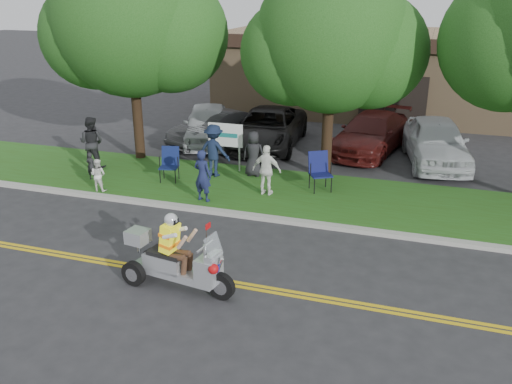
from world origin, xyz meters
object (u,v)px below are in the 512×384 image
(spectator_adult_left, at_px, (203,175))
(spectator_adult_right, at_px, (267,170))
(spectator_adult_mid, at_px, (92,142))
(parked_car_left, at_px, (215,128))
(parked_car_far_right, at_px, (436,141))
(parked_car_mid, at_px, (267,128))
(trike_scooter, at_px, (175,262))
(lawn_chair_a, at_px, (170,162))
(parked_car_far_left, at_px, (208,124))
(parked_car_right, at_px, (371,133))
(lawn_chair_b, at_px, (319,169))

(spectator_adult_left, height_order, spectator_adult_right, spectator_adult_left)
(spectator_adult_mid, bearing_deg, parked_car_left, -128.77)
(spectator_adult_right, bearing_deg, parked_car_far_right, -129.59)
(parked_car_mid, bearing_deg, trike_scooter, -87.29)
(spectator_adult_mid, relative_size, spectator_adult_right, 1.17)
(lawn_chair_a, xyz_separation_m, parked_car_left, (-0.38, 4.80, -0.04))
(lawn_chair_a, height_order, parked_car_mid, parked_car_mid)
(parked_car_far_left, bearing_deg, parked_car_mid, -14.17)
(trike_scooter, bearing_deg, parked_car_right, 85.43)
(trike_scooter, distance_m, spectator_adult_left, 4.82)
(parked_car_far_left, bearing_deg, lawn_chair_a, -101.65)
(trike_scooter, distance_m, spectator_adult_right, 5.72)
(spectator_adult_mid, bearing_deg, parked_car_far_left, -124.59)
(spectator_adult_left, relative_size, spectator_adult_mid, 0.86)
(trike_scooter, distance_m, parked_car_far_right, 12.05)
(spectator_adult_left, distance_m, spectator_adult_mid, 5.25)
(trike_scooter, height_order, parked_car_far_right, trike_scooter)
(parked_car_far_left, relative_size, parked_car_far_right, 0.95)
(parked_car_right, bearing_deg, lawn_chair_b, -89.27)
(parked_car_mid, xyz_separation_m, parked_car_right, (4.07, 0.54, -0.02))
(spectator_adult_mid, height_order, parked_car_right, spectator_adult_mid)
(lawn_chair_b, relative_size, parked_car_left, 0.29)
(parked_car_left, xyz_separation_m, parked_car_mid, (2.14, 0.40, 0.07))
(lawn_chair_a, relative_size, parked_car_left, 0.27)
(trike_scooter, bearing_deg, lawn_chair_a, 125.88)
(spectator_adult_left, xyz_separation_m, parked_car_left, (-2.16, 6.19, -0.20))
(lawn_chair_b, distance_m, spectator_adult_right, 1.72)
(parked_car_mid, height_order, parked_car_right, parked_car_mid)
(spectator_adult_right, distance_m, parked_car_mid, 5.75)
(lawn_chair_b, relative_size, parked_car_mid, 0.22)
(spectator_adult_mid, relative_size, parked_car_left, 0.44)
(parked_car_mid, bearing_deg, parked_car_far_right, -7.01)
(trike_scooter, bearing_deg, parked_car_left, 116.37)
(parked_car_mid, relative_size, parked_car_right, 1.07)
(trike_scooter, height_order, lawn_chair_a, trike_scooter)
(spectator_adult_left, bearing_deg, parked_car_far_left, -56.67)
(parked_car_far_left, xyz_separation_m, parked_car_right, (6.57, 0.80, -0.06))
(spectator_adult_right, relative_size, parked_car_mid, 0.28)
(spectator_adult_left, height_order, spectator_adult_mid, spectator_adult_mid)
(parked_car_mid, distance_m, parked_car_right, 4.11)
(parked_car_far_left, distance_m, parked_car_right, 6.62)
(trike_scooter, height_order, spectator_adult_left, trike_scooter)
(parked_car_far_right, bearing_deg, lawn_chair_a, -160.00)
(parked_car_far_left, bearing_deg, lawn_chair_b, -57.60)
(parked_car_left, bearing_deg, parked_car_mid, 34.77)
(spectator_adult_right, bearing_deg, lawn_chair_a, -1.66)
(parked_car_left, bearing_deg, spectator_adult_right, -29.19)
(spectator_adult_left, distance_m, parked_car_left, 6.56)
(parked_car_far_left, height_order, parked_car_left, parked_car_far_left)
(spectator_adult_right, bearing_deg, trike_scooter, 90.41)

